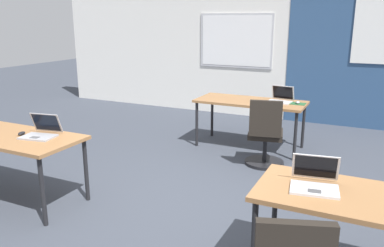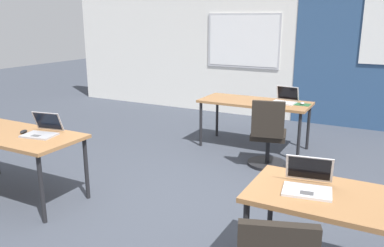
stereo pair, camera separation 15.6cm
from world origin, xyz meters
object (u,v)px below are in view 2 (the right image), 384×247
object	(u,v)px
desk_near_right	(368,210)
mouse_far_right	(302,103)
laptop_near_left_inner	(42,130)
laptop_far_right	(285,99)
desk_near_left	(12,138)
mouse_near_left_inner	(24,132)
desk_far_center	(255,105)
chair_far_right	(268,139)
laptop_near_right_inner	(308,183)

from	to	relation	value
desk_near_right	mouse_far_right	distance (m)	3.07
laptop_near_left_inner	laptop_far_right	distance (m)	3.33
desk_near_left	mouse_far_right	distance (m)	3.76
laptop_near_left_inner	desk_near_right	bearing A→B (deg)	-11.95
mouse_near_left_inner	mouse_far_right	bearing A→B (deg)	50.91
desk_near_left	laptop_far_right	distance (m)	3.62
desk_far_center	mouse_far_right	xyz separation A→B (m)	(0.67, 0.07, 0.08)
desk_near_left	laptop_far_right	world-z (taller)	laptop_far_right
laptop_far_right	chair_far_right	size ratio (longest dim) A/B	0.39
mouse_near_left_inner	mouse_far_right	size ratio (longest dim) A/B	1.03
mouse_far_right	laptop_far_right	bearing A→B (deg)	174.66
desk_near_right	laptop_far_right	world-z (taller)	laptop_far_right
mouse_near_left_inner	laptop_far_right	distance (m)	3.50
desk_near_left	laptop_far_right	bearing A→B (deg)	53.14
desk_near_right	mouse_near_left_inner	bearing A→B (deg)	179.14
mouse_near_left_inner	laptop_near_right_inner	xyz separation A→B (m)	(2.96, -0.04, 0.03)
mouse_near_left_inner	chair_far_right	size ratio (longest dim) A/B	0.12
laptop_near_left_inner	laptop_near_right_inner	distance (m)	2.74
desk_near_right	desk_far_center	size ratio (longest dim) A/B	1.00
mouse_near_left_inner	chair_far_right	bearing A→B (deg)	45.34
laptop_near_left_inner	mouse_far_right	world-z (taller)	laptop_near_left_inner
laptop_near_left_inner	chair_far_right	xyz separation A→B (m)	(1.82, 2.01, -0.39)
mouse_far_right	laptop_near_right_inner	size ratio (longest dim) A/B	0.29
desk_near_left	laptop_near_left_inner	size ratio (longest dim) A/B	4.21
chair_far_right	desk_near_left	bearing A→B (deg)	31.65
desk_far_center	chair_far_right	xyz separation A→B (m)	(0.43, -0.68, -0.28)
laptop_near_left_inner	mouse_far_right	size ratio (longest dim) A/B	3.50
mouse_near_left_inner	chair_far_right	distance (m)	2.93
laptop_near_left_inner	laptop_far_right	size ratio (longest dim) A/B	1.05
laptop_far_right	desk_near_right	bearing A→B (deg)	-58.99
desk_far_center	mouse_far_right	world-z (taller)	mouse_far_right
mouse_far_right	laptop_near_right_inner	xyz separation A→B (m)	(0.67, -2.86, 0.03)
desk_near_left	desk_near_right	size ratio (longest dim) A/B	1.00
mouse_near_left_inner	laptop_far_right	size ratio (longest dim) A/B	0.31
chair_far_right	mouse_far_right	bearing A→B (deg)	-120.82
desk_near_right	laptop_near_right_inner	xyz separation A→B (m)	(-0.40, 0.01, 0.11)
desk_near_left	laptop_near_right_inner	world-z (taller)	laptop_near_right_inner
laptop_far_right	mouse_far_right	bearing A→B (deg)	0.97
mouse_far_right	chair_far_right	xyz separation A→B (m)	(-0.25, -0.75, -0.36)
laptop_near_left_inner	laptop_near_right_inner	world-z (taller)	same
desk_near_left	laptop_near_left_inner	bearing A→B (deg)	16.03
desk_near_right	laptop_far_right	xyz separation A→B (m)	(-1.33, 2.89, 0.11)
desk_near_right	mouse_far_right	size ratio (longest dim) A/B	14.76
desk_near_right	chair_far_right	distance (m)	2.51
desk_near_right	mouse_near_left_inner	size ratio (longest dim) A/B	14.29
desk_near_right	chair_far_right	size ratio (longest dim) A/B	1.74
mouse_near_left_inner	laptop_far_right	xyz separation A→B (m)	(2.03, 2.84, 0.03)
desk_near_right	desk_near_left	bearing A→B (deg)	180.00
laptop_far_right	mouse_far_right	distance (m)	0.26
laptop_near_right_inner	laptop_near_left_inner	bearing A→B (deg)	168.92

